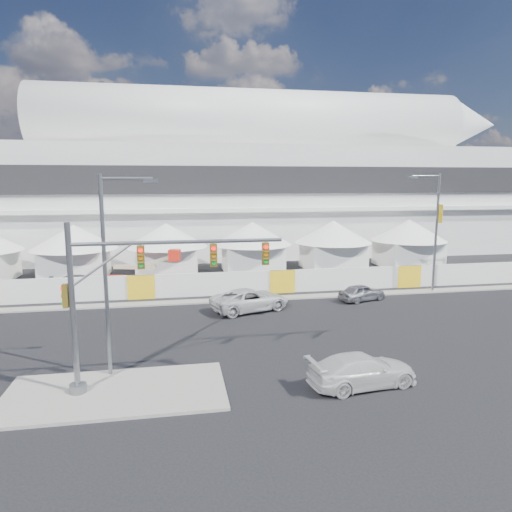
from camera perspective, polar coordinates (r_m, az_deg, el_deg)
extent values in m
plane|color=black|center=(25.62, -2.47, -12.88)|extent=(160.00, 160.00, 0.00)
cube|color=gray|center=(22.83, -17.10, -15.99)|extent=(10.00, 5.00, 0.15)
cube|color=gray|center=(43.86, 22.01, -4.01)|extent=(80.00, 1.20, 0.12)
cube|color=silver|center=(66.50, -0.54, 7.05)|extent=(80.00, 24.00, 14.00)
cube|color=black|center=(54.50, 1.62, 9.48)|extent=(68.00, 0.30, 3.20)
cube|color=white|center=(54.36, 1.66, 5.79)|extent=(72.00, 0.80, 0.50)
cylinder|color=white|center=(64.97, -0.25, 16.53)|extent=(57.60, 8.40, 8.40)
cylinder|color=white|center=(65.30, 1.55, 16.12)|extent=(51.60, 6.80, 6.80)
cylinder|color=white|center=(65.68, 3.33, 15.70)|extent=(45.60, 5.20, 5.20)
cone|color=white|center=(77.66, 25.22, 14.65)|extent=(8.00, 7.60, 7.60)
cube|color=white|center=(49.21, -21.60, -0.88)|extent=(6.00, 6.00, 3.00)
cone|color=white|center=(48.83, -21.79, 2.24)|extent=(8.40, 8.40, 2.40)
cube|color=white|center=(48.21, -11.07, -0.59)|extent=(6.00, 6.00, 3.00)
cone|color=white|center=(47.83, -11.17, 2.60)|extent=(8.40, 8.40, 2.40)
cube|color=white|center=(48.89, -0.46, -0.27)|extent=(6.00, 6.00, 3.00)
cone|color=white|center=(48.51, -0.47, 2.87)|extent=(8.40, 8.40, 2.40)
cube|color=white|center=(51.16, 9.52, 0.03)|extent=(6.00, 6.00, 3.00)
cone|color=white|center=(50.79, 9.60, 3.03)|extent=(8.40, 8.40, 2.40)
cube|color=white|center=(54.83, 18.42, 0.30)|extent=(6.00, 6.00, 3.00)
cone|color=white|center=(54.49, 18.56, 3.10)|extent=(8.40, 8.40, 2.40)
cube|color=white|center=(40.04, 3.25, -3.18)|extent=(70.00, 0.25, 2.00)
imported|color=#98989C|center=(38.37, 13.10, -4.45)|extent=(2.77, 4.33, 1.37)
imported|color=silver|center=(34.57, -0.76, -5.48)|extent=(4.54, 6.55, 1.66)
imported|color=silver|center=(22.99, 13.15, -13.72)|extent=(2.85, 5.59, 1.55)
imported|color=black|center=(48.58, 20.94, -1.82)|extent=(3.28, 4.97, 1.57)
imported|color=#A0A0A5|center=(43.17, -21.06, -3.23)|extent=(2.97, 5.42, 1.49)
cylinder|color=gray|center=(21.91, -21.93, -6.27)|extent=(0.26, 0.26, 7.79)
cylinder|color=gray|center=(23.14, -21.35, -15.13)|extent=(0.76, 0.76, 0.40)
cylinder|color=gray|center=(20.85, -9.59, 1.73)|extent=(9.47, 0.17, 0.17)
cube|color=#594714|center=(21.00, -14.20, -0.16)|extent=(0.32, 0.22, 1.05)
cube|color=#594714|center=(21.01, -5.33, 0.10)|extent=(0.32, 0.22, 1.05)
cube|color=#594714|center=(21.35, 1.19, 0.29)|extent=(0.32, 0.22, 1.05)
cube|color=#594714|center=(21.81, -22.73, -4.63)|extent=(0.22, 0.32, 1.05)
cylinder|color=gray|center=(23.27, -18.31, -2.52)|extent=(0.20, 0.20, 9.88)
cylinder|color=gray|center=(22.66, -15.87, 9.32)|extent=(2.42, 0.13, 0.13)
cube|color=gray|center=(22.58, -13.05, 9.16)|extent=(0.66, 0.27, 0.16)
cylinder|color=gray|center=(42.63, 21.58, 2.62)|extent=(0.21, 0.21, 10.34)
cylinder|color=gray|center=(41.74, 20.50, 9.36)|extent=(2.53, 0.14, 0.14)
cube|color=gray|center=(41.17, 19.09, 9.28)|extent=(0.69, 0.29, 0.17)
cube|color=yellow|center=(42.64, 22.05, 4.92)|extent=(0.03, 0.69, 1.61)
cube|color=red|center=(43.16, -16.36, -3.23)|extent=(3.96, 2.50, 1.12)
cube|color=beige|center=(42.75, -14.82, -1.26)|extent=(3.83, 1.32, 0.36)
cube|color=beige|center=(42.51, -11.85, -0.37)|extent=(2.98, 1.05, 1.23)
cube|color=red|center=(42.41, -9.95, 0.36)|extent=(1.12, 1.12, 1.02)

